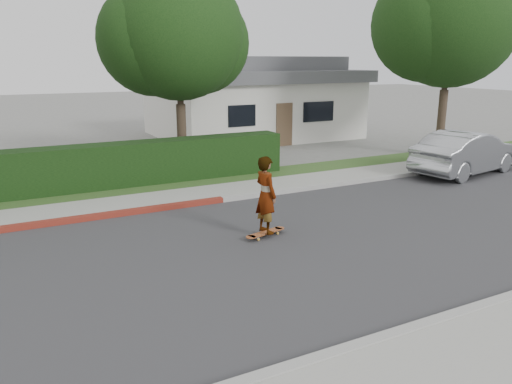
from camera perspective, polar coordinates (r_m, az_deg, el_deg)
ground at (r=11.05m, az=-0.11°, el=-7.03°), size 120.00×120.00×0.00m
road at (r=11.05m, az=-0.11°, el=-7.00°), size 60.00×8.00×0.01m
curb_near at (r=7.98m, az=14.09°, el=-16.10°), size 60.00×0.20×0.15m
sidewalk_near at (r=7.45m, az=18.89°, el=-19.04°), size 60.00×1.60×0.12m
curb_far at (r=14.60m, az=-7.52°, el=-1.36°), size 60.00×0.20×0.15m
sidewalk_far at (r=15.42m, az=-8.67°, el=-0.59°), size 60.00×1.60×0.12m
planting_strip at (r=16.90m, az=-10.43°, el=0.67°), size 60.00×1.60×0.10m
hedge at (r=16.75m, az=-21.01°, el=2.24°), size 15.00×1.00×1.50m
tree_center at (r=19.34m, az=-9.12°, el=17.00°), size 5.66×4.84×7.44m
tree_right at (r=23.40m, az=20.97°, el=17.61°), size 6.32×5.60×8.56m
house at (r=28.21m, az=-0.59°, el=10.73°), size 10.60×8.60×4.30m
skateboard at (r=12.01m, az=1.10°, el=-4.68°), size 1.21×0.53×0.11m
skateboarder at (r=11.73m, az=1.12°, el=-0.33°), size 0.52×0.72×1.85m
car_silver at (r=20.07m, az=22.94°, el=4.16°), size 5.10×2.52×1.61m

